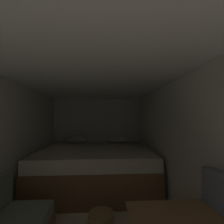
% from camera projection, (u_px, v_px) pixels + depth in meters
% --- Properties ---
extents(wall_back, '(2.54, 0.05, 2.02)m').
position_uv_depth(wall_back, '(97.00, 134.00, 4.58)').
color(wall_back, silver).
rests_on(wall_back, ground).
extents(wall_right, '(0.05, 4.66, 2.02)m').
position_uv_depth(wall_right, '(179.00, 149.00, 2.31)').
color(wall_right, silver).
rests_on(wall_right, ground).
extents(ceiling_slab, '(2.54, 4.66, 0.05)m').
position_uv_depth(ceiling_slab, '(92.00, 76.00, 2.28)').
color(ceiling_slab, white).
rests_on(ceiling_slab, wall_left).
extents(bed, '(2.32, 1.99, 0.99)m').
position_uv_depth(bed, '(96.00, 166.00, 3.51)').
color(bed, brown).
rests_on(bed, ground).
extents(wicker_basket, '(0.33, 0.33, 0.23)m').
position_uv_depth(wicker_basket, '(101.00, 222.00, 2.08)').
color(wicker_basket, olive).
rests_on(wicker_basket, ground).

